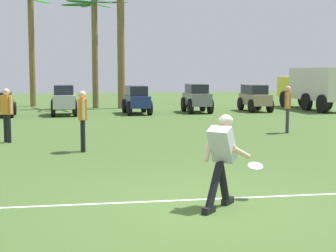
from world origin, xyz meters
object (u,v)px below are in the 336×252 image
object	(u,v)px
parked_car_slot_d	(64,99)
box_truck	(312,86)
teammate_near_sideline	(83,115)
teammate_deep	(7,110)
parked_car_slot_g	(255,97)
frisbee_in_flight	(255,166)
teammate_midfield	(288,105)
parked_car_slot_f	(197,97)
palm_tree_right_of_centre	(121,39)
palm_tree_left_of_centre	(95,40)
frisbee_thrower	(222,156)
parked_car_slot_c	(2,104)
parked_car_slot_e	(137,99)
palm_tree_far_left	(32,37)

from	to	relation	value
parked_car_slot_d	box_truck	bearing A→B (deg)	3.41
teammate_near_sideline	teammate_deep	xyz separation A→B (m)	(-2.05, 2.15, 0.00)
teammate_deep	parked_car_slot_g	world-z (taller)	teammate_deep
teammate_near_sideline	parked_car_slot_g	bearing A→B (deg)	51.20
frisbee_in_flight	teammate_midfield	size ratio (longest dim) A/B	0.17
frisbee_in_flight	parked_car_slot_f	xyz separation A→B (m)	(3.60, 16.79, 0.22)
palm_tree_right_of_centre	teammate_deep	bearing A→B (deg)	-110.85
teammate_midfield	palm_tree_left_of_centre	distance (m)	14.18
frisbee_in_flight	palm_tree_left_of_centre	size ratio (longest dim) A/B	0.04
teammate_near_sideline	parked_car_slot_f	bearing A→B (deg)	61.66
teammate_deep	teammate_midfield	bearing A→B (deg)	2.79
parked_car_slot_d	palm_tree_right_of_centre	size ratio (longest dim) A/B	0.35
parked_car_slot_g	frisbee_thrower	bearing A→B (deg)	-113.13
parked_car_slot_g	box_truck	bearing A→B (deg)	7.09
parked_car_slot_c	box_truck	world-z (taller)	box_truck
parked_car_slot_d	parked_car_slot_e	size ratio (longest dim) A/B	0.98
parked_car_slot_c	palm_tree_left_of_centre	xyz separation A→B (m)	(4.50, 4.41, 3.17)
frisbee_in_flight	teammate_near_sideline	xyz separation A→B (m)	(-2.51, 5.46, 0.41)
parked_car_slot_f	palm_tree_far_left	distance (m)	10.69
frisbee_in_flight	parked_car_slot_g	world-z (taller)	parked_car_slot_g
teammate_deep	parked_car_slot_d	distance (m)	9.12
frisbee_thrower	parked_car_slot_f	world-z (taller)	frisbee_thrower
parked_car_slot_f	palm_tree_left_of_centre	bearing A→B (deg)	139.07
teammate_deep	parked_car_slot_g	bearing A→B (deg)	39.57
frisbee_in_flight	palm_tree_right_of_centre	xyz separation A→B (m)	(0.30, 20.36, 3.22)
frisbee_thrower	teammate_near_sideline	bearing A→B (deg)	106.97
teammate_midfield	box_truck	distance (m)	10.91
frisbee_thrower	palm_tree_left_of_centre	bearing A→B (deg)	90.99
teammate_midfield	parked_car_slot_g	bearing A→B (deg)	75.08
parked_car_slot_e	palm_tree_left_of_centre	size ratio (longest dim) A/B	0.40
parked_car_slot_e	palm_tree_left_of_centre	world-z (taller)	palm_tree_left_of_centre
teammate_midfield	parked_car_slot_f	distance (m)	8.78
teammate_midfield	parked_car_slot_c	size ratio (longest dim) A/B	0.71
teammate_near_sideline	parked_car_slot_e	xyz separation A→B (m)	(3.08, 11.16, -0.22)
frisbee_in_flight	parked_car_slot_e	bearing A→B (deg)	88.04
frisbee_in_flight	box_truck	size ratio (longest dim) A/B	0.05
frisbee_in_flight	parked_car_slot_d	size ratio (longest dim) A/B	0.11
frisbee_thrower	palm_tree_left_of_centre	distance (m)	21.49
frisbee_thrower	parked_car_slot_f	distance (m)	17.76
teammate_midfield	palm_tree_right_of_centre	xyz separation A→B (m)	(-4.04, 12.31, 2.80)
teammate_deep	parked_car_slot_e	size ratio (longest dim) A/B	0.65
parked_car_slot_d	teammate_deep	bearing A→B (deg)	-100.82
palm_tree_right_of_centre	frisbee_in_flight	bearing A→B (deg)	-90.83
frisbee_thrower	parked_car_slot_f	bearing A→B (deg)	75.94
frisbee_in_flight	box_truck	xyz separation A→B (m)	(10.06, 17.33, 0.71)
parked_car_slot_c	palm_tree_right_of_centre	xyz separation A→B (m)	(5.87, 3.93, 3.18)
palm_tree_far_left	teammate_near_sideline	bearing A→B (deg)	-83.48
box_truck	parked_car_slot_f	bearing A→B (deg)	-175.18
teammate_deep	teammate_near_sideline	bearing A→B (deg)	-46.38
teammate_near_sideline	parked_car_slot_c	size ratio (longest dim) A/B	0.71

